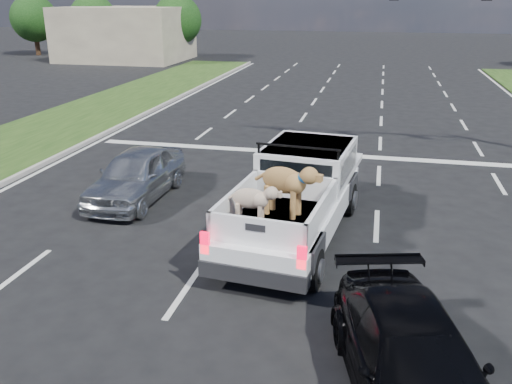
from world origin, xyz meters
TOP-DOWN VIEW (x-y plane):
  - ground at (0.00, 0.00)m, footprint 160.00×160.00m
  - road_markings at (0.00, 6.56)m, footprint 17.75×60.00m
  - curb_left at (-9.05, 6.00)m, footprint 0.15×60.00m
  - building_left at (-20.00, 36.00)m, footprint 10.00×8.00m
  - tree_far_a at (-30.00, 38.00)m, footprint 4.20×4.20m
  - tree_far_b at (-24.00, 38.00)m, footprint 4.20×4.20m
  - tree_far_c at (-16.00, 38.00)m, footprint 4.20×4.20m
  - pickup_truck at (-0.12, 3.01)m, footprint 2.66×5.92m
  - silver_sedan at (-4.72, 4.47)m, footprint 1.69×4.06m
  - black_coupe at (2.29, -2.07)m, footprint 2.78×4.58m

SIDE VIEW (x-z plane):
  - ground at x=0.00m, z-range 0.00..0.00m
  - road_markings at x=0.00m, z-range 0.00..0.01m
  - curb_left at x=-9.05m, z-range 0.00..0.14m
  - black_coupe at x=2.29m, z-range 0.00..1.24m
  - silver_sedan at x=-4.72m, z-range 0.00..1.38m
  - pickup_truck at x=-0.12m, z-range -0.07..2.08m
  - building_left at x=-20.00m, z-range 0.00..4.40m
  - tree_far_a at x=-30.00m, z-range 0.59..5.99m
  - tree_far_b at x=-24.00m, z-range 0.59..5.99m
  - tree_far_c at x=-16.00m, z-range 0.59..5.99m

